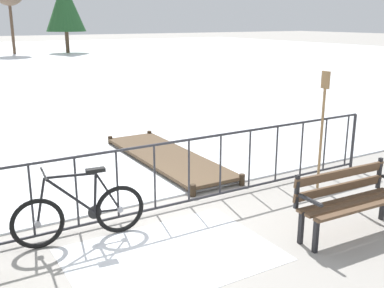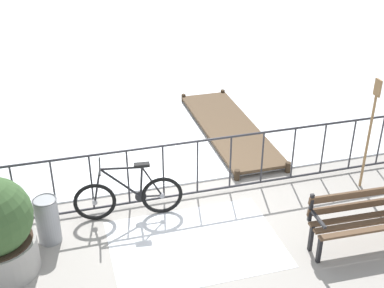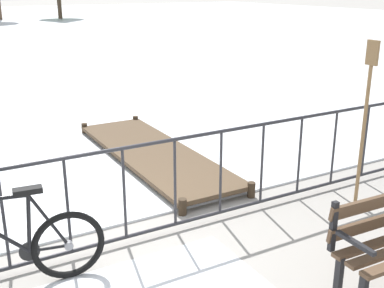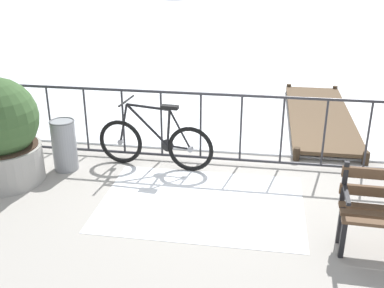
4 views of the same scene
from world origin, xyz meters
name	(u,v)px [view 1 (image 1 of 4)]	position (x,y,z in m)	size (l,w,h in m)	color
ground_plane	(138,218)	(0.00, 0.00, 0.00)	(160.00, 160.00, 0.00)	#9E9991
snow_patch	(171,254)	(-0.10, -1.20, 0.00)	(2.48, 1.77, 0.01)	white
railing_fence	(136,181)	(0.00, 0.00, 0.56)	(9.06, 0.06, 1.07)	#2D2D33
bicycle_near_railing	(80,213)	(-0.91, -0.25, 0.37)	(1.71, 0.52, 0.97)	black
park_bench	(348,196)	(2.22, -1.85, 0.51)	(1.62, 0.54, 0.89)	brown
oar_upright	(322,123)	(3.12, -0.47, 1.14)	(0.04, 0.16, 1.98)	#937047
wooden_dock	(167,156)	(1.61, 2.13, 0.12)	(1.10, 3.77, 0.20)	brown
tree_east_mid	(65,6)	(8.71, 33.49, 3.85)	(3.26, 3.26, 5.95)	brown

